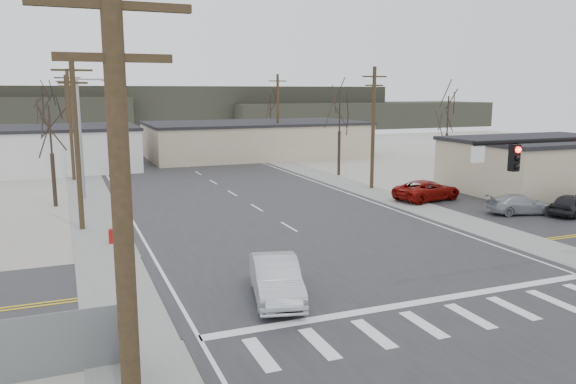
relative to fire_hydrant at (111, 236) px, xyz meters
name	(u,v)px	position (x,y,z in m)	size (l,w,h in m)	color
ground	(353,265)	(10.20, -8.00, -0.45)	(140.00, 140.00, 0.00)	silver
main_road	(252,205)	(10.20, 7.00, -0.43)	(18.00, 110.00, 0.05)	#252427
cross_road	(353,265)	(10.20, -8.00, -0.43)	(90.00, 10.00, 0.04)	#252427
parking_lot	(565,208)	(30.20, -2.00, -0.44)	(18.00, 20.00, 0.03)	#252427
sidewalk_left	(92,203)	(-0.40, 12.00, -0.42)	(3.00, 90.00, 0.06)	gray
sidewalk_right	(351,185)	(20.80, 12.00, -0.42)	(3.00, 90.00, 0.06)	gray
fire_hydrant	(111,236)	(0.00, 0.00, 0.00)	(0.24, 0.24, 0.87)	#A50C0C
building_left_far	(23,149)	(-5.80, 32.00, 1.80)	(22.30, 12.30, 4.50)	silver
building_right_far	(255,139)	(20.20, 36.00, 1.70)	(26.30, 14.30, 4.30)	#BBAA8F
building_lot	(544,164)	(34.20, 4.00, 1.71)	(14.30, 10.30, 4.30)	#BBAA8F
upole_left_a	(126,284)	(-1.30, -22.00, 4.77)	(2.20, 0.30, 10.00)	#41321E
upole_left_b	(77,141)	(-1.30, 4.00, 4.77)	(2.20, 0.30, 10.00)	#41321E
upole_left_c	(70,123)	(-1.30, 24.00, 4.77)	(2.20, 0.30, 10.00)	#41321E
upole_left_d	(67,114)	(-1.30, 44.00, 4.77)	(2.20, 0.30, 10.00)	#41321E
upole_right_a	(373,126)	(21.70, 10.00, 4.77)	(2.20, 0.30, 10.00)	#41321E
upole_right_b	(278,115)	(21.70, 32.00, 4.77)	(2.20, 0.30, 10.00)	#41321E
streetlight_main	(83,132)	(-0.60, 14.00, 4.64)	(2.40, 0.25, 9.00)	gray
tree_left_near	(50,132)	(-2.80, 12.00, 4.78)	(3.30, 3.30, 7.35)	#30231D
tree_right_mid	(340,114)	(22.70, 18.00, 5.48)	(3.74, 3.74, 8.33)	#30231D
tree_left_far	(43,107)	(-3.80, 38.00, 5.83)	(3.96, 3.96, 8.82)	#30231D
tree_right_far	(271,109)	(25.20, 44.00, 5.13)	(3.52, 3.52, 7.84)	#30231D
tree_lot	(448,117)	(32.20, 14.00, 5.13)	(3.52, 3.52, 7.84)	#30231D
hill_center	(199,108)	(25.20, 88.00, 4.05)	(80.00, 18.00, 9.00)	#333026
hill_right	(358,115)	(60.20, 82.00, 2.30)	(60.00, 18.00, 5.50)	#333026
sedan_crossing	(276,279)	(5.32, -10.75, 0.40)	(1.71, 4.91, 1.62)	#A5AAB0
car_far_a	(195,156)	(11.72, 31.92, 0.37)	(2.18, 5.36, 1.55)	black
car_far_b	(147,149)	(7.94, 42.94, 0.26)	(1.56, 3.88, 1.32)	black
car_parked_red	(427,190)	(22.86, 3.89, 0.33)	(2.48, 5.39, 1.50)	#750A06
car_parked_dark_a	(571,204)	(28.58, -3.83, 0.28)	(1.65, 4.11, 1.40)	black
car_parked_silver	(521,204)	(25.78, -2.36, 0.22)	(1.78, 4.38, 1.27)	gray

